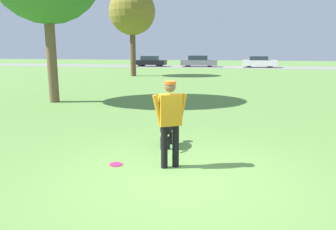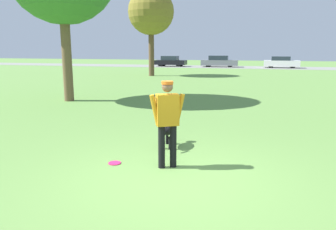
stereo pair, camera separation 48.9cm
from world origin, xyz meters
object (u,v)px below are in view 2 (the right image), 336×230
object	(u,v)px
parked_car_black	(171,61)
tree_far_left	(151,12)
parked_car_grey	(219,61)
person	(167,117)
frisbee	(115,163)
dog	(169,129)
parked_car_white	(281,62)

from	to	relation	value
parked_car_black	tree_far_left	bearing A→B (deg)	-81.41
tree_far_left	parked_car_grey	xyz separation A→B (m)	(3.92, 15.00, -4.51)
parked_car_grey	person	bearing A→B (deg)	-86.79
frisbee	person	bearing A→B (deg)	4.59
dog	tree_far_left	world-z (taller)	tree_far_left
person	dog	xyz separation A→B (m)	(-0.35, 1.38, -0.57)
dog	frisbee	distance (m)	1.69
frisbee	parked_car_grey	distance (m)	35.84
person	tree_far_left	distance (m)	22.28
tree_far_left	parked_car_black	world-z (taller)	tree_far_left
tree_far_left	parked_car_white	xyz separation A→B (m)	(11.27, 14.94, -4.52)
dog	parked_car_white	xyz separation A→B (m)	(4.44, 34.23, 0.24)
dog	parked_car_white	world-z (taller)	parked_car_white
parked_car_grey	frisbee	bearing A→B (deg)	-88.53
person	parked_car_white	world-z (taller)	person
parked_car_white	dog	bearing A→B (deg)	-96.22
parked_car_black	parked_car_white	xyz separation A→B (m)	(13.59, 0.14, 0.01)
parked_car_black	parked_car_grey	distance (m)	6.24
frisbee	dog	bearing A→B (deg)	63.39
person	dog	bearing A→B (deg)	75.81
dog	parked_car_grey	size ratio (longest dim) A/B	0.23
frisbee	tree_far_left	size ratio (longest dim) A/B	0.04
parked_car_grey	parked_car_white	world-z (taller)	parked_car_grey
parked_car_white	parked_car_grey	bearing A→B (deg)	-179.37
person	frisbee	size ratio (longest dim) A/B	6.64
parked_car_white	person	bearing A→B (deg)	-95.38
dog	frisbee	xyz separation A→B (m)	(-0.73, -1.46, -0.41)
dog	frisbee	bearing A→B (deg)	149.11
parked_car_grey	dog	bearing A→B (deg)	-87.16
person	parked_car_white	size ratio (longest dim) A/B	0.41
frisbee	parked_car_grey	xyz separation A→B (m)	(-2.19, 35.77, 0.67)
parked_car_white	frisbee	bearing A→B (deg)	-97.07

